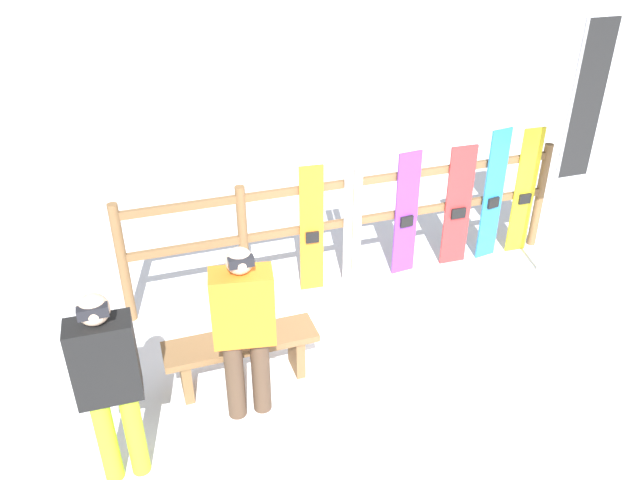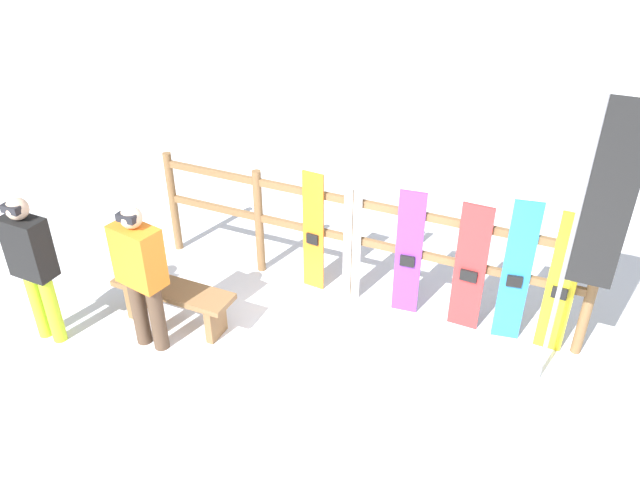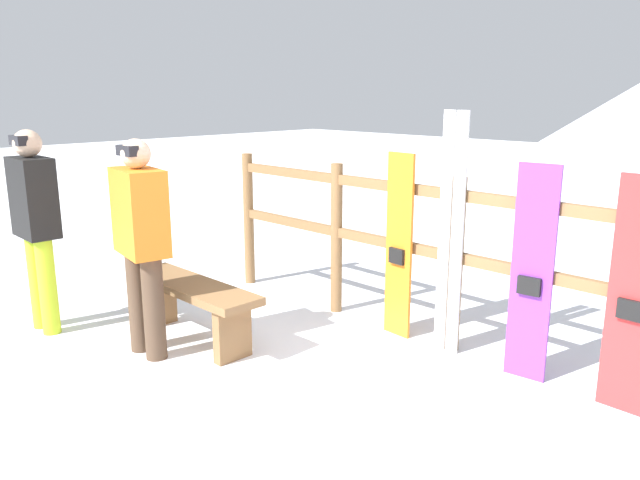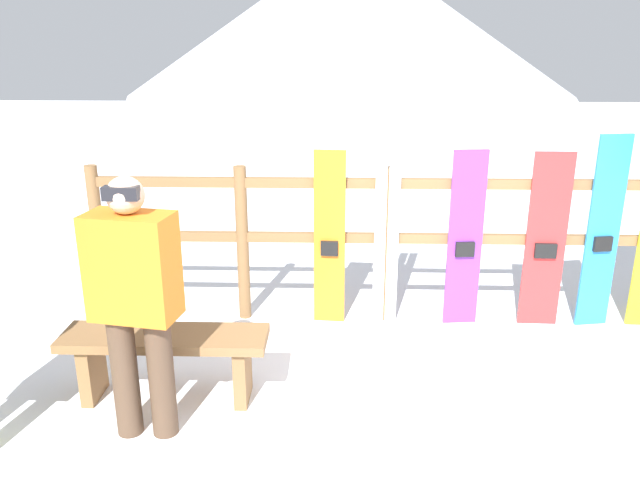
{
  "view_description": "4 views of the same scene",
  "coord_description": "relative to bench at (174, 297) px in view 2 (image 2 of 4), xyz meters",
  "views": [
    {
      "loc": [
        -2.23,
        -3.82,
        3.8
      ],
      "look_at": [
        -0.57,
        1.04,
        0.9
      ],
      "focal_mm": 35.0,
      "sensor_mm": 36.0,
      "label": 1
    },
    {
      "loc": [
        1.99,
        -3.73,
        4.18
      ],
      "look_at": [
        -0.14,
        1.01,
        1.02
      ],
      "focal_mm": 35.0,
      "sensor_mm": 36.0,
      "label": 2
    },
    {
      "loc": [
        2.35,
        -2.15,
        1.89
      ],
      "look_at": [
        -0.65,
        0.89,
        0.86
      ],
      "focal_mm": 35.0,
      "sensor_mm": 36.0,
      "label": 3
    },
    {
      "loc": [
        -0.41,
        -3.17,
        2.26
      ],
      "look_at": [
        -0.53,
        0.95,
        0.91
      ],
      "focal_mm": 35.0,
      "sensor_mm": 36.0,
      "label": 4
    }
  ],
  "objects": [
    {
      "name": "snowboard_blue",
      "position": [
        3.19,
        1.2,
        0.44
      ],
      "size": [
        0.27,
        0.09,
        1.57
      ],
      "color": "#288CE0",
      "rests_on": "ground"
    },
    {
      "name": "person_orange",
      "position": [
        -0.03,
        -0.37,
        0.55
      ],
      "size": [
        0.51,
        0.34,
        1.57
      ],
      "color": "#4C3828",
      "rests_on": "ground"
    },
    {
      "name": "snowboard_orange",
      "position": [
        1.03,
        1.2,
        0.37
      ],
      "size": [
        0.25,
        0.07,
        1.44
      ],
      "color": "orange",
      "rests_on": "ground"
    },
    {
      "name": "person_black",
      "position": [
        -1.04,
        -0.71,
        0.58
      ],
      "size": [
        0.43,
        0.25,
        1.6
      ],
      "color": "#B7D826",
      "rests_on": "ground"
    },
    {
      "name": "snowboard_red",
      "position": [
        2.75,
        1.2,
        0.37
      ],
      "size": [
        0.31,
        0.06,
        1.43
      ],
      "color": "red",
      "rests_on": "ground"
    },
    {
      "name": "ski_pair_white",
      "position": [
        1.49,
        1.21,
        0.54
      ],
      "size": [
        0.2,
        0.02,
        1.76
      ],
      "color": "white",
      "rests_on": "ground"
    },
    {
      "name": "snowboard_yellow",
      "position": [
        3.61,
        1.2,
        0.42
      ],
      "size": [
        0.26,
        0.06,
        1.53
      ],
      "color": "yellow",
      "rests_on": "ground"
    },
    {
      "name": "snowboard_purple",
      "position": [
        2.11,
        1.2,
        0.38
      ],
      "size": [
        0.28,
        0.08,
        1.44
      ],
      "color": "purple",
      "rests_on": "ground"
    },
    {
      "name": "rental_flag",
      "position": [
        3.72,
        0.72,
        1.39
      ],
      "size": [
        0.4,
        0.04,
        2.76
      ],
      "color": "#99999E",
      "rests_on": "ground"
    },
    {
      "name": "ground_plane",
      "position": [
        1.51,
        -0.37,
        -0.34
      ],
      "size": [
        40.0,
        40.0,
        0.0
      ],
      "primitive_type": "plane",
      "color": "white"
    },
    {
      "name": "fence",
      "position": [
        1.51,
        1.26,
        0.41
      ],
      "size": [
        4.85,
        0.1,
        1.29
      ],
      "color": "brown",
      "rests_on": "ground"
    },
    {
      "name": "bench",
      "position": [
        0.0,
        0.0,
        0.0
      ],
      "size": [
        1.31,
        0.36,
        0.46
      ],
      "color": "brown",
      "rests_on": "ground"
    }
  ]
}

